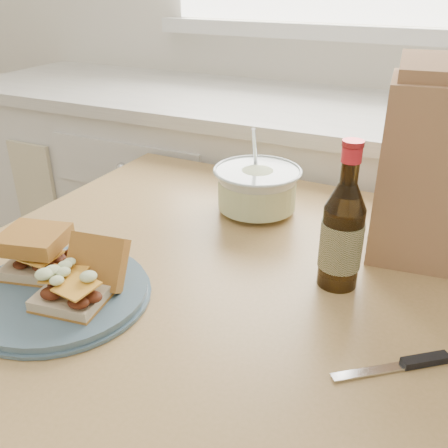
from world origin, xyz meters
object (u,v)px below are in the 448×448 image
at_px(dining_table, 219,326).
at_px(plate, 60,294).
at_px(beer_bottle, 342,234).
at_px(coleslaw_bowl, 257,191).

height_order(dining_table, plate, plate).
distance_m(dining_table, plate, 0.30).
bearing_deg(beer_bottle, plate, -163.58).
xyz_separation_m(dining_table, plate, (-0.20, -0.18, 0.13)).
bearing_deg(plate, beer_bottle, 31.07).
bearing_deg(plate, dining_table, 42.31).
relative_size(plate, beer_bottle, 1.13).
xyz_separation_m(plate, beer_bottle, (0.40, 0.24, 0.09)).
bearing_deg(coleslaw_bowl, dining_table, -82.50).
relative_size(dining_table, plate, 3.48).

